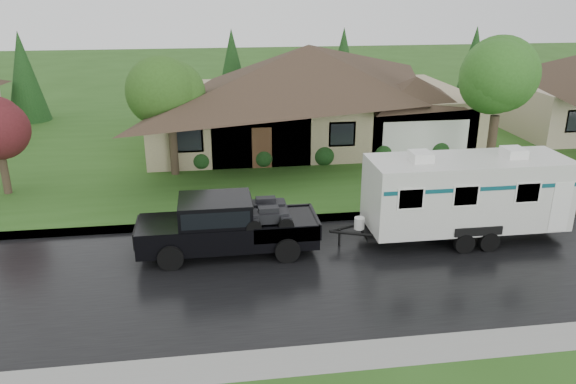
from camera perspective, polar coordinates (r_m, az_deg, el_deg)
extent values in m
plane|color=#2A5219|center=(20.66, 3.30, -5.31)|extent=(140.00, 140.00, 0.00)
cube|color=black|center=(18.91, 4.50, -7.88)|extent=(140.00, 8.00, 0.01)
cube|color=gray|center=(22.64, 2.19, -2.71)|extent=(140.00, 0.50, 0.15)
cube|color=#2A5219|center=(34.61, -1.58, 5.47)|extent=(140.00, 26.00, 0.15)
cube|color=#9D8A6A|center=(33.56, 2.02, 7.76)|extent=(18.00, 10.00, 3.00)
pyramid|color=#33231C|center=(32.92, 2.11, 14.74)|extent=(19.44, 10.80, 2.60)
cube|color=#9D8A6A|center=(32.19, 12.54, 6.47)|extent=(5.76, 4.00, 2.70)
cylinder|color=#382B1E|center=(27.95, -11.54, 4.27)|extent=(0.40, 0.40, 2.50)
sphere|color=#356420|center=(27.34, -11.94, 9.79)|extent=(3.45, 3.45, 3.45)
cylinder|color=#382B1E|center=(27.84, -26.83, 1.79)|extent=(0.35, 0.35, 1.94)
cylinder|color=#382B1E|center=(29.25, 19.95, 4.55)|extent=(0.43, 0.43, 2.88)
sphere|color=#367425|center=(28.62, 20.71, 10.64)|extent=(3.98, 3.98, 3.98)
sphere|color=#143814|center=(28.76, -8.80, 3.33)|extent=(1.00, 1.00, 1.00)
sphere|color=#143814|center=(28.88, -2.54, 3.63)|extent=(1.00, 1.00, 1.00)
sphere|color=#143814|center=(29.34, 3.61, 3.87)|extent=(1.00, 1.00, 1.00)
sphere|color=#143814|center=(30.12, 9.50, 4.07)|extent=(1.00, 1.00, 1.00)
sphere|color=#143814|center=(31.21, 15.04, 4.21)|extent=(1.00, 1.00, 1.00)
cube|color=black|center=(19.81, -6.11, -4.00)|extent=(6.18, 2.06, 0.89)
cube|color=black|center=(19.77, -12.73, -3.57)|extent=(1.65, 2.01, 0.36)
cube|color=black|center=(19.49, -7.41, -1.94)|extent=(2.47, 1.94, 0.93)
cube|color=black|center=(19.47, -7.42, -1.80)|extent=(2.27, 1.98, 0.57)
cube|color=black|center=(19.87, -0.49, -3.15)|extent=(2.27, 1.96, 0.06)
cylinder|color=black|center=(19.11, -11.85, -6.53)|extent=(0.86, 0.33, 0.86)
cylinder|color=black|center=(20.93, -11.56, -4.06)|extent=(0.86, 0.33, 0.86)
cylinder|color=black|center=(19.20, -0.07, -5.92)|extent=(0.86, 0.33, 0.86)
cylinder|color=black|center=(21.02, -0.85, -3.51)|extent=(0.86, 0.33, 0.86)
cube|color=silver|center=(21.47, 17.65, 0.02)|extent=(7.21, 2.47, 2.52)
cube|color=black|center=(21.97, 17.26, -3.45)|extent=(7.62, 1.24, 0.14)
cube|color=#0B4852|center=(21.29, 17.80, 1.42)|extent=(7.06, 2.49, 0.14)
cube|color=white|center=(20.30, 13.33, 3.54)|extent=(0.72, 0.82, 0.33)
cube|color=white|center=(21.81, 21.96, 3.75)|extent=(0.72, 0.82, 0.33)
cylinder|color=black|center=(20.81, 17.46, -4.99)|extent=(0.72, 0.25, 0.72)
cylinder|color=black|center=(22.82, 14.93, -2.45)|extent=(0.72, 0.25, 0.72)
cylinder|color=black|center=(21.21, 19.74, -4.77)|extent=(0.72, 0.25, 0.72)
cylinder|color=black|center=(23.19, 17.05, -2.30)|extent=(0.72, 0.25, 0.72)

